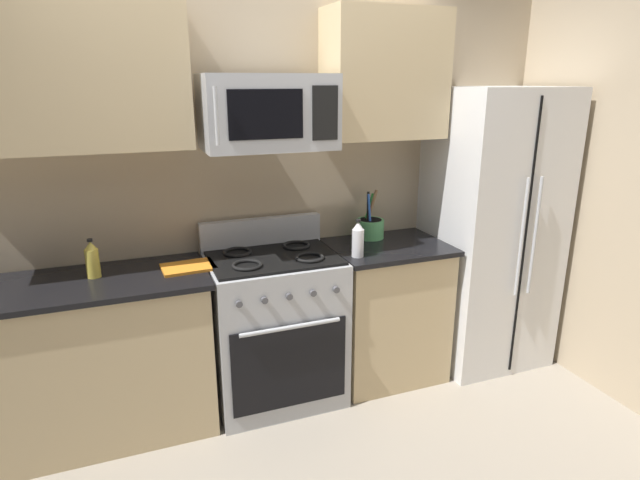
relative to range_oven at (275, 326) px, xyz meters
name	(u,v)px	position (x,y,z in m)	size (l,w,h in m)	color
ground_plane	(312,461)	(0.00, -0.65, -0.47)	(16.00, 16.00, 0.00)	gray
wall_back	(255,182)	(0.00, 0.36, 0.83)	(8.00, 0.10, 2.60)	tan
counter_left	(91,360)	(-1.03, 0.00, -0.02)	(1.28, 0.58, 0.91)	tan
range_oven	(275,326)	(0.00, 0.00, 0.00)	(0.76, 0.62, 1.09)	#B2B5BA
counter_right	(386,310)	(0.76, 0.00, -0.02)	(0.73, 0.58, 0.91)	tan
refrigerator	(490,230)	(1.52, -0.02, 0.46)	(0.76, 0.69, 1.87)	silver
wall_right	(635,189)	(2.00, -0.65, 0.83)	(0.10, 8.00, 2.60)	tan
microwave	(268,112)	(0.00, 0.03, 1.27)	(0.71, 0.44, 0.40)	#B2B5BA
upper_cabinets_left	(52,74)	(-1.04, 0.14, 1.46)	(1.27, 0.34, 0.75)	tan
upper_cabinets_right	(385,75)	(0.76, 0.14, 1.46)	(0.72, 0.34, 0.75)	tan
utensil_crock	(370,227)	(0.71, 0.18, 0.51)	(0.18, 0.18, 0.32)	#59AD66
cutting_board	(188,267)	(-0.48, 0.01, 0.44)	(0.28, 0.20, 0.02)	orange
bottle_oil	(92,260)	(-0.96, 0.05, 0.53)	(0.07, 0.07, 0.21)	gold
bottle_vinegar	(358,240)	(0.48, -0.14, 0.54)	(0.07, 0.07, 0.23)	silver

